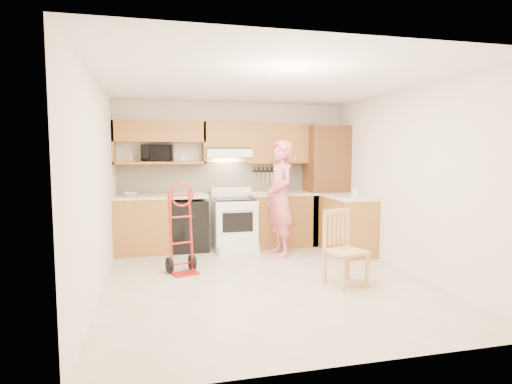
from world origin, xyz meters
name	(u,v)px	position (x,y,z in m)	size (l,w,h in m)	color
floor	(265,281)	(0.00, 0.00, -0.01)	(4.00, 4.50, 0.02)	#C1B49A
ceiling	(266,82)	(0.00, 0.00, 2.51)	(4.00, 4.50, 0.02)	white
wall_back	(232,174)	(0.00, 2.26, 1.25)	(4.00, 0.02, 2.50)	white
wall_front	(344,206)	(0.00, -2.26, 1.25)	(4.00, 0.02, 2.50)	white
wall_left	(96,187)	(-2.01, 0.00, 1.25)	(0.02, 4.50, 2.50)	white
wall_right	(407,181)	(2.01, 0.00, 1.25)	(0.02, 4.50, 2.50)	white
backsplash	(233,177)	(0.00, 2.23, 1.20)	(3.92, 0.03, 0.55)	beige
lower_cab_left	(143,225)	(-1.55, 1.95, 0.45)	(0.90, 0.60, 0.90)	#AC6C27
dishwasher	(189,225)	(-0.80, 1.95, 0.42)	(0.60, 0.60, 0.85)	black
lower_cab_right	(282,220)	(0.83, 1.95, 0.45)	(1.14, 0.60, 0.90)	#AC6C27
countertop_left	(161,196)	(-1.25, 1.95, 0.92)	(1.50, 0.63, 0.04)	beige
countertop_right	(282,193)	(0.83, 1.95, 0.92)	(1.14, 0.63, 0.04)	beige
cab_return_right	(347,226)	(1.70, 1.15, 0.45)	(0.60, 1.00, 0.90)	#AC6C27
countertop_return	(348,197)	(1.70, 1.15, 0.92)	(0.63, 1.00, 0.04)	beige
pantry_tall	(326,185)	(1.65, 1.95, 1.05)	(0.70, 0.60, 2.10)	brown
upper_cab_left	(159,132)	(-1.25, 2.08, 1.98)	(1.50, 0.33, 0.34)	#AC6C27
upper_shelf_mw	(160,163)	(-1.25, 2.08, 1.47)	(1.50, 0.33, 0.04)	#AC6C27
upper_cab_center	(227,135)	(-0.12, 2.08, 1.94)	(0.76, 0.33, 0.44)	#AC6C27
upper_cab_right	(280,143)	(0.83, 2.08, 1.80)	(1.14, 0.33, 0.70)	#AC6C27
range_hood	(228,153)	(-0.12, 2.02, 1.63)	(0.76, 0.46, 0.14)	white
knife_strip	(263,175)	(0.55, 2.21, 1.24)	(0.40, 0.05, 0.29)	black
microwave	(158,153)	(-1.29, 2.08, 1.63)	(0.50, 0.34, 0.28)	black
range	(235,220)	(-0.05, 1.79, 0.52)	(0.70, 0.92, 1.03)	white
person	(280,198)	(0.57, 1.24, 0.92)	(0.67, 0.44, 1.83)	#D06068
hand_truck	(183,233)	(-1.00, 0.60, 0.55)	(0.44, 0.40, 1.11)	#AF1A13
dining_chair	(346,249)	(0.91, -0.44, 0.47)	(0.42, 0.46, 0.94)	tan
soap_bottle	(354,191)	(1.70, 0.94, 1.03)	(0.08, 0.09, 0.19)	white
bowl	(131,194)	(-1.73, 1.95, 0.97)	(0.23, 0.23, 0.06)	white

